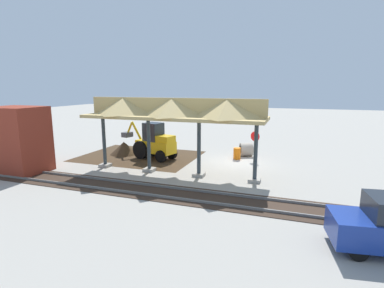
# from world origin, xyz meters

# --- Properties ---
(ground_plane) EXTENTS (120.00, 120.00, 0.00)m
(ground_plane) POSITION_xyz_m (0.00, 0.00, 0.00)
(ground_plane) COLOR #9E998E
(dirt_work_zone) EXTENTS (9.23, 7.00, 0.01)m
(dirt_work_zone) POSITION_xyz_m (7.87, 0.65, 0.00)
(dirt_work_zone) COLOR #42301E
(dirt_work_zone) RESTS_ON ground
(platform_canopy) EXTENTS (11.67, 3.20, 4.90)m
(platform_canopy) POSITION_xyz_m (3.33, 4.30, 4.16)
(platform_canopy) COLOR #9E998E
(platform_canopy) RESTS_ON ground
(rail_tracks) EXTENTS (60.00, 2.58, 0.15)m
(rail_tracks) POSITION_xyz_m (0.00, 7.82, 0.03)
(rail_tracks) COLOR slate
(rail_tracks) RESTS_ON ground
(stop_sign) EXTENTS (0.71, 0.33, 2.23)m
(stop_sign) POSITION_xyz_m (-1.14, -1.17, 1.60)
(stop_sign) COLOR gray
(stop_sign) RESTS_ON ground
(backhoe) EXTENTS (5.15, 2.50, 2.82)m
(backhoe) POSITION_xyz_m (6.39, 0.90, 1.27)
(backhoe) COLOR #EAB214
(backhoe) RESTS_ON ground
(dirt_mound) EXTENTS (4.61, 4.61, 2.08)m
(dirt_mound) POSITION_xyz_m (9.48, 0.36, 0.00)
(dirt_mound) COLOR #42301E
(dirt_mound) RESTS_ON ground
(concrete_pipe) EXTENTS (1.30, 1.35, 1.06)m
(concrete_pipe) POSITION_xyz_m (-0.30, -2.33, 0.53)
(concrete_pipe) COLOR #9E9384
(concrete_pipe) RESTS_ON ground
(brick_utility_building) EXTENTS (3.30, 2.63, 4.32)m
(brick_utility_building) POSITION_xyz_m (13.06, 7.24, 2.16)
(brick_utility_building) COLOR maroon
(brick_utility_building) RESTS_ON ground
(traffic_barrel) EXTENTS (0.56, 0.56, 0.90)m
(traffic_barrel) POSITION_xyz_m (0.18, -1.00, 0.45)
(traffic_barrel) COLOR orange
(traffic_barrel) RESTS_ON ground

